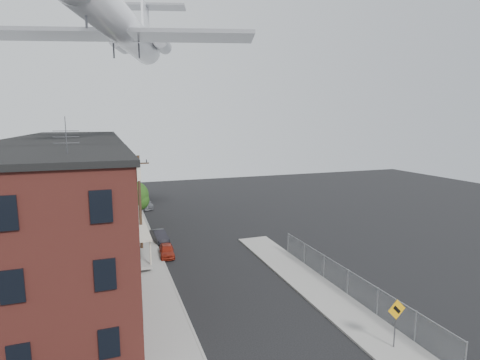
% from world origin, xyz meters
% --- Properties ---
extents(ground, '(120.00, 120.00, 0.00)m').
position_xyz_m(ground, '(0.00, 0.00, 0.00)').
color(ground, black).
rests_on(ground, ground).
extents(sidewalk_left, '(3.00, 62.00, 0.12)m').
position_xyz_m(sidewalk_left, '(-5.50, 24.00, 0.06)').
color(sidewalk_left, gray).
rests_on(sidewalk_left, ground).
extents(sidewalk_right, '(3.00, 26.00, 0.12)m').
position_xyz_m(sidewalk_right, '(5.50, 6.00, 0.06)').
color(sidewalk_right, gray).
rests_on(sidewalk_right, ground).
extents(curb_left, '(0.15, 62.00, 0.14)m').
position_xyz_m(curb_left, '(-4.05, 24.00, 0.07)').
color(curb_left, gray).
rests_on(curb_left, ground).
extents(curb_right, '(0.15, 26.00, 0.14)m').
position_xyz_m(curb_right, '(4.05, 6.00, 0.07)').
color(curb_right, gray).
rests_on(curb_right, ground).
extents(corner_building, '(10.31, 12.30, 12.15)m').
position_xyz_m(corner_building, '(-12.00, 7.00, 5.16)').
color(corner_building, '#351111').
rests_on(corner_building, ground).
extents(row_house_a, '(11.98, 7.00, 10.30)m').
position_xyz_m(row_house_a, '(-11.96, 16.50, 5.13)').
color(row_house_a, slate).
rests_on(row_house_a, ground).
extents(row_house_b, '(11.98, 7.00, 10.30)m').
position_xyz_m(row_house_b, '(-11.96, 23.50, 5.13)').
color(row_house_b, '#736A5B').
rests_on(row_house_b, ground).
extents(row_house_c, '(11.98, 7.00, 10.30)m').
position_xyz_m(row_house_c, '(-11.96, 30.50, 5.13)').
color(row_house_c, slate).
rests_on(row_house_c, ground).
extents(row_house_d, '(11.98, 7.00, 10.30)m').
position_xyz_m(row_house_d, '(-11.96, 37.50, 5.13)').
color(row_house_d, '#736A5B').
rests_on(row_house_d, ground).
extents(row_house_e, '(11.98, 7.00, 10.30)m').
position_xyz_m(row_house_e, '(-11.96, 44.50, 5.13)').
color(row_house_e, slate).
rests_on(row_house_e, ground).
extents(chainlink_fence, '(0.06, 18.06, 1.90)m').
position_xyz_m(chainlink_fence, '(7.00, 5.00, 1.00)').
color(chainlink_fence, gray).
rests_on(chainlink_fence, ground).
extents(warning_sign, '(1.10, 0.11, 2.80)m').
position_xyz_m(warning_sign, '(5.60, -1.03, 1.88)').
color(warning_sign, '#515156').
rests_on(warning_sign, ground).
extents(utility_pole, '(1.80, 0.26, 9.00)m').
position_xyz_m(utility_pole, '(-5.60, 18.00, 4.67)').
color(utility_pole, black).
rests_on(utility_pole, ground).
extents(street_tree, '(3.22, 3.20, 5.20)m').
position_xyz_m(street_tree, '(-5.27, 27.92, 3.45)').
color(street_tree, black).
rests_on(street_tree, ground).
extents(car_near, '(1.52, 3.23, 1.07)m').
position_xyz_m(car_near, '(-3.54, 16.91, 0.53)').
color(car_near, maroon).
rests_on(car_near, ground).
extents(car_mid, '(1.65, 3.55, 1.13)m').
position_xyz_m(car_mid, '(-3.60, 21.41, 0.56)').
color(car_mid, black).
rests_on(car_mid, ground).
extents(car_far, '(2.33, 4.86, 1.37)m').
position_xyz_m(car_far, '(-3.60, 37.03, 0.68)').
color(car_far, slate).
rests_on(car_far, ground).
extents(airplane, '(25.59, 29.27, 8.46)m').
position_xyz_m(airplane, '(-5.81, 25.38, 21.05)').
color(airplane, white).
rests_on(airplane, ground).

